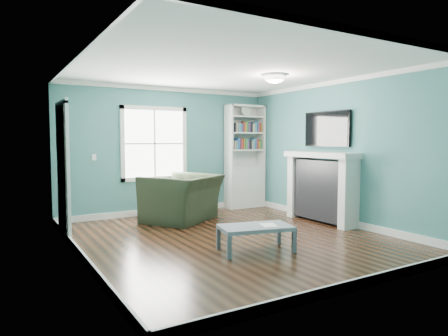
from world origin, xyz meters
TOP-DOWN VIEW (x-y plane):
  - floor at (0.00, 0.00)m, footprint 5.00×5.00m
  - room_walls at (0.00, 0.00)m, footprint 5.00×5.00m
  - trim at (0.00, 0.00)m, footprint 4.50×5.00m
  - window at (-0.30, 2.49)m, footprint 1.40×0.06m
  - bookshelf at (1.77, 2.30)m, footprint 0.90×0.35m
  - fireplace at (2.08, 0.20)m, footprint 0.44×1.58m
  - tv at (2.20, 0.20)m, footprint 0.06×1.10m
  - door at (-2.22, 1.40)m, footprint 0.12×0.98m
  - ceiling_fixture at (0.90, 0.10)m, footprint 0.38×0.38m
  - light_switch at (-1.50, 2.48)m, footprint 0.08×0.01m
  - recliner at (-0.10, 1.60)m, footprint 1.58×1.45m
  - coffee_table at (-0.09, -0.79)m, footprint 1.07×0.73m
  - paper_sheet at (0.07, -0.86)m, footprint 0.26×0.30m

SIDE VIEW (x-z plane):
  - floor at x=0.00m, z-range 0.00..0.00m
  - coffee_table at x=-0.09m, z-range 0.13..0.49m
  - paper_sheet at x=0.07m, z-range 0.35..0.36m
  - recliner at x=-0.10m, z-range 0.00..1.16m
  - fireplace at x=2.08m, z-range -0.01..1.29m
  - bookshelf at x=1.77m, z-range -0.23..2.08m
  - door at x=-2.22m, z-range -0.01..2.16m
  - light_switch at x=-1.50m, z-range 1.14..1.26m
  - trim at x=0.00m, z-range -0.06..2.54m
  - window at x=-0.30m, z-range 0.70..2.20m
  - room_walls at x=0.00m, z-range -0.92..4.08m
  - tv at x=2.20m, z-range 1.40..2.05m
  - ceiling_fixture at x=0.90m, z-range 2.47..2.63m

